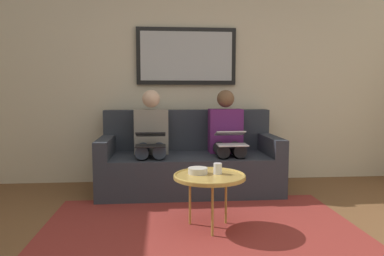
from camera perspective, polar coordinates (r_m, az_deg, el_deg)
wall_rear at (r=4.59m, az=-0.96°, el=7.98°), size 6.00×0.12×2.60m
area_rug at (r=3.05m, az=1.41°, el=-15.72°), size 2.60×1.80×0.01m
couch at (r=4.18m, az=-0.49°, el=-5.41°), size 1.98×0.90×0.90m
framed_mirror at (r=4.51m, az=-0.88°, el=11.21°), size 1.21×0.05×0.69m
coffee_table at (r=2.98m, az=2.77°, el=-7.70°), size 0.59×0.59×0.45m
cup at (r=3.02m, az=4.07°, el=-6.38°), size 0.07×0.07×0.09m
bowl at (r=3.02m, az=0.92°, el=-6.73°), size 0.16×0.16×0.05m
person_left at (r=4.12m, az=5.49°, el=-1.42°), size 0.38×0.58×1.14m
laptop_silver at (r=3.88m, az=6.14°, el=-1.61°), size 0.31×0.34×0.15m
person_right at (r=4.06m, az=-6.42°, el=-1.54°), size 0.38×0.58×1.14m
laptop_black at (r=3.81m, az=-6.52°, el=-1.78°), size 0.31×0.33×0.14m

